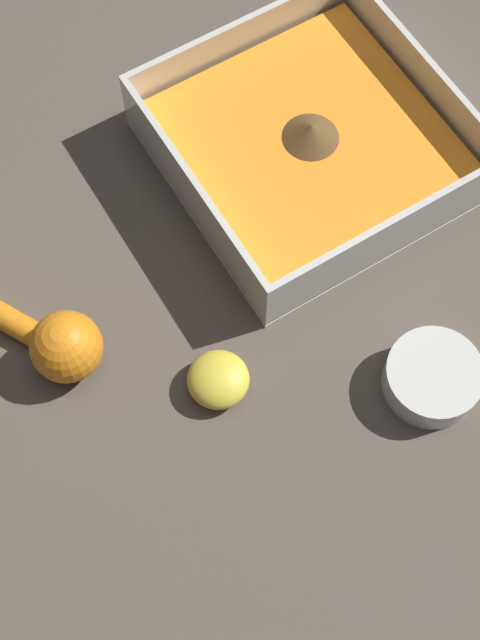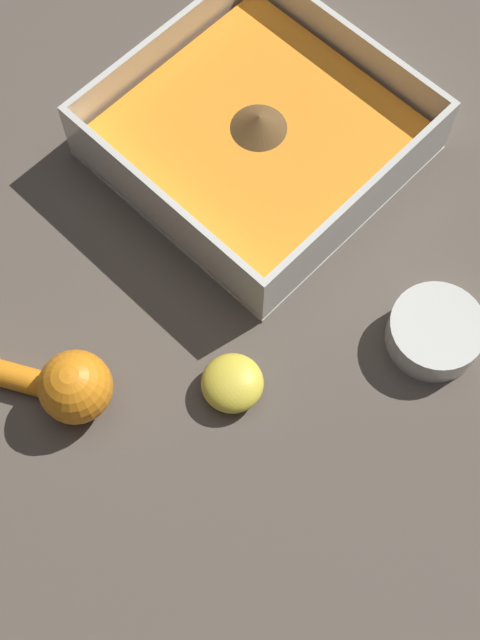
{
  "view_description": "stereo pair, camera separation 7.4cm",
  "coord_description": "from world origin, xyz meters",
  "px_view_note": "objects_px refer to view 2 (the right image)",
  "views": [
    {
      "loc": [
        0.39,
        -0.31,
        0.72
      ],
      "look_at": [
        0.14,
        -0.16,
        0.04
      ],
      "focal_mm": 50.0,
      "sensor_mm": 36.0,
      "label": 1
    },
    {
      "loc": [
        0.34,
        -0.37,
        0.72
      ],
      "look_at": [
        0.14,
        -0.16,
        0.04
      ],
      "focal_mm": 50.0,
      "sensor_mm": 36.0,
      "label": 2
    }
  ],
  "objects_px": {
    "lemon_squeezer": "(47,381)",
    "lemon_half": "(232,383)",
    "square_dish": "(258,138)",
    "spice_bowl": "(435,332)"
  },
  "relations": [
    {
      "from": "square_dish",
      "to": "spice_bowl",
      "type": "relative_size",
      "value": 3.1
    },
    {
      "from": "square_dish",
      "to": "lemon_squeezer",
      "type": "height_order",
      "value": "square_dish"
    },
    {
      "from": "spice_bowl",
      "to": "lemon_half",
      "type": "height_order",
      "value": "spice_bowl"
    },
    {
      "from": "lemon_squeezer",
      "to": "lemon_half",
      "type": "distance_m",
      "value": 0.15
    },
    {
      "from": "square_dish",
      "to": "spice_bowl",
      "type": "height_order",
      "value": "square_dish"
    },
    {
      "from": "lemon_half",
      "to": "square_dish",
      "type": "bearing_deg",
      "value": 128.61
    },
    {
      "from": "lemon_squeezer",
      "to": "square_dish",
      "type": "bearing_deg",
      "value": 69.85
    },
    {
      "from": "spice_bowl",
      "to": "lemon_half",
      "type": "distance_m",
      "value": 0.18
    },
    {
      "from": "square_dish",
      "to": "lemon_half",
      "type": "relative_size",
      "value": 4.79
    },
    {
      "from": "square_dish",
      "to": "spice_bowl",
      "type": "xyz_separation_m",
      "value": [
        0.24,
        -0.03,
        -0.01
      ]
    }
  ]
}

